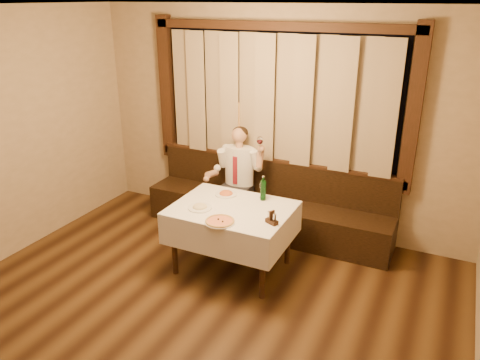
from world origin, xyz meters
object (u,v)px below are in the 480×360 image
at_px(cruet_caddy, 272,219).
at_px(banquette, 267,208).
at_px(seated_man, 237,171).
at_px(green_bottle, 263,190).
at_px(pasta_cream, 200,205).
at_px(pasta_red, 226,192).
at_px(pizza, 220,221).
at_px(dining_table, 232,216).

bearing_deg(cruet_caddy, banquette, 137.98).
bearing_deg(seated_man, green_bottle, -44.77).
xyz_separation_m(pasta_cream, seated_man, (-0.09, 1.11, 0.00)).
relative_size(pasta_cream, cruet_caddy, 1.79).
height_order(pasta_red, seated_man, seated_man).
xyz_separation_m(pasta_red, pasta_cream, (-0.09, -0.45, 0.00)).
relative_size(pizza, pasta_red, 1.24).
bearing_deg(cruet_caddy, pasta_red, 173.08).
xyz_separation_m(banquette, cruet_caddy, (0.53, -1.20, 0.49)).
distance_m(banquette, dining_table, 1.08).
distance_m(banquette, pasta_red, 0.92).
height_order(banquette, pasta_cream, banquette).
height_order(banquette, seated_man, seated_man).
distance_m(pasta_cream, green_bottle, 0.73).
height_order(pizza, cruet_caddy, cruet_caddy).
relative_size(banquette, pasta_cream, 12.41).
height_order(dining_table, seated_man, seated_man).
bearing_deg(cruet_caddy, seated_man, 153.80).
height_order(pasta_red, green_bottle, green_bottle).
distance_m(pasta_cream, cruet_caddy, 0.83).
bearing_deg(green_bottle, banquette, 107.85).
xyz_separation_m(green_bottle, cruet_caddy, (0.30, -0.50, -0.07)).
height_order(banquette, dining_table, banquette).
bearing_deg(dining_table, cruet_caddy, -18.11).
xyz_separation_m(banquette, pizza, (0.05, -1.40, 0.46)).
bearing_deg(seated_man, pasta_red, -74.87).
relative_size(cruet_caddy, seated_man, 0.11).
relative_size(banquette, dining_table, 2.52).
bearing_deg(pasta_cream, pizza, -30.29).
relative_size(pasta_red, seated_man, 0.19).
xyz_separation_m(dining_table, pasta_red, (-0.21, 0.27, 0.14)).
xyz_separation_m(dining_table, pizza, (0.05, -0.38, 0.12)).
bearing_deg(green_bottle, pasta_cream, -136.21).
bearing_deg(dining_table, pizza, -81.95).
bearing_deg(green_bottle, pasta_red, -173.18).
xyz_separation_m(banquette, pasta_cream, (-0.30, -1.20, 0.48)).
height_order(pasta_cream, seated_man, seated_man).
distance_m(pasta_red, green_bottle, 0.45).
bearing_deg(pizza, pasta_red, 112.11).
relative_size(pizza, seated_man, 0.23).
height_order(pizza, pasta_cream, pasta_cream).
bearing_deg(banquette, cruet_caddy, -66.11).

